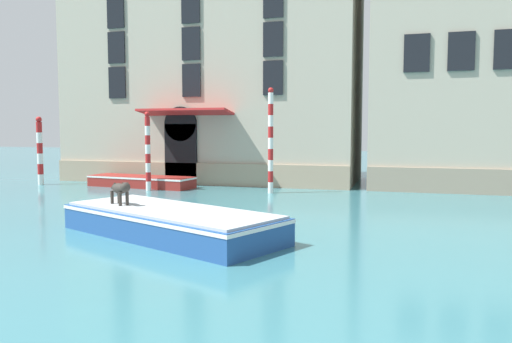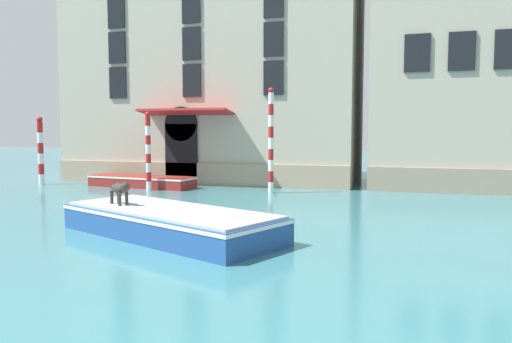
% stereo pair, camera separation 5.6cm
% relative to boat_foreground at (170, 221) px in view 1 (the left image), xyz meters
% --- Properties ---
extents(palazzo_left, '(15.04, 7.40, 12.51)m').
position_rel_boat_foreground_xyz_m(palazzo_left, '(-4.19, 13.94, 5.87)').
color(palazzo_left, '#B2A893').
rests_on(palazzo_left, ground_plane).
extents(palazzo_right, '(10.77, 6.13, 16.17)m').
position_rel_boat_foreground_xyz_m(palazzo_right, '(9.45, 13.94, 7.70)').
color(palazzo_right, '#B2A893').
rests_on(palazzo_right, ground_plane).
extents(boat_foreground, '(6.49, 4.53, 0.70)m').
position_rel_boat_foreground_xyz_m(boat_foreground, '(0.00, 0.00, 0.00)').
color(boat_foreground, '#234C8C').
rests_on(boat_foreground, ground_plane).
extents(dog_on_deck, '(0.84, 0.62, 0.64)m').
position_rel_boat_foreground_xyz_m(dog_on_deck, '(-1.51, 0.21, 0.74)').
color(dog_on_deck, '#332D28').
rests_on(dog_on_deck, boat_foreground).
extents(boat_moored_near_palazzo, '(5.30, 2.05, 0.51)m').
position_rel_boat_foreground_xyz_m(boat_moored_near_palazzo, '(-6.13, 9.43, -0.10)').
color(boat_moored_near_palazzo, maroon).
rests_on(boat_moored_near_palazzo, ground_plane).
extents(mooring_pole_0, '(0.28, 0.28, 3.29)m').
position_rel_boat_foreground_xyz_m(mooring_pole_0, '(-11.30, 8.93, 1.30)').
color(mooring_pole_0, white).
rests_on(mooring_pole_0, ground_plane).
extents(mooring_pole_1, '(0.23, 0.23, 4.40)m').
position_rel_boat_foreground_xyz_m(mooring_pole_1, '(0.23, 8.95, 1.85)').
color(mooring_pole_1, white).
rests_on(mooring_pole_1, ground_plane).
extents(mooring_pole_2, '(0.23, 0.23, 3.45)m').
position_rel_boat_foreground_xyz_m(mooring_pole_2, '(-5.13, 8.29, 1.37)').
color(mooring_pole_2, white).
rests_on(mooring_pole_2, ground_plane).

